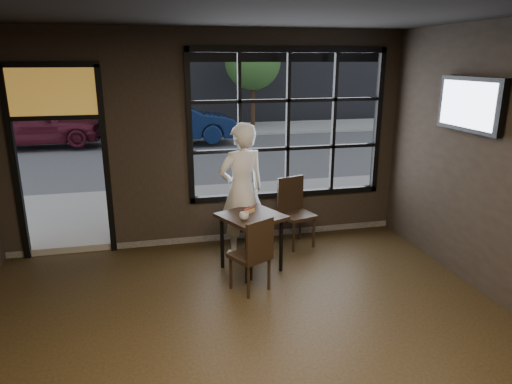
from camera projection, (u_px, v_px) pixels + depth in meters
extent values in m
cube|color=black|center=(288.00, 125.00, 6.97)|extent=(3.06, 0.12, 2.28)
cube|color=orange|center=(53.00, 91.00, 6.10)|extent=(1.20, 0.06, 0.70)
cube|color=#545456|center=(165.00, 109.00, 26.40)|extent=(60.00, 41.00, 0.04)
cube|color=black|center=(251.00, 242.00, 6.14)|extent=(0.97, 0.97, 0.79)
cube|color=black|center=(250.00, 253.00, 5.58)|extent=(0.56, 0.56, 0.96)
cube|color=black|center=(297.00, 213.00, 6.91)|extent=(0.56, 0.56, 1.05)
imported|color=silver|center=(242.00, 191.00, 6.47)|extent=(0.81, 0.65, 1.94)
imported|color=silver|center=(244.00, 216.00, 5.83)|extent=(0.16, 0.16, 0.10)
cube|color=black|center=(470.00, 104.00, 5.50)|extent=(0.13, 1.12, 0.65)
imported|color=#0C1A3B|center=(174.00, 122.00, 15.03)|extent=(4.16, 1.57, 1.35)
imported|color=#521320|center=(36.00, 124.00, 14.47)|extent=(4.02, 1.63, 1.37)
cylinder|color=#332114|center=(101.00, 107.00, 17.08)|extent=(0.19, 0.19, 2.06)
sphere|color=#396529|center=(97.00, 61.00, 16.61)|extent=(2.24, 2.24, 2.24)
cylinder|color=#332114|center=(253.00, 104.00, 18.50)|extent=(0.18, 0.18, 2.03)
sphere|color=#245422|center=(253.00, 62.00, 18.03)|extent=(2.22, 2.22, 2.22)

